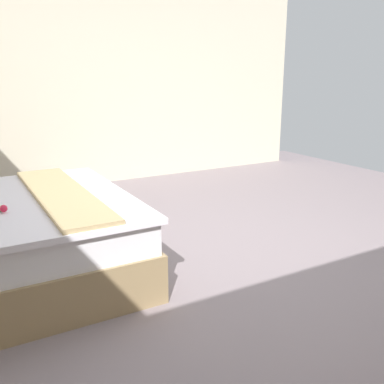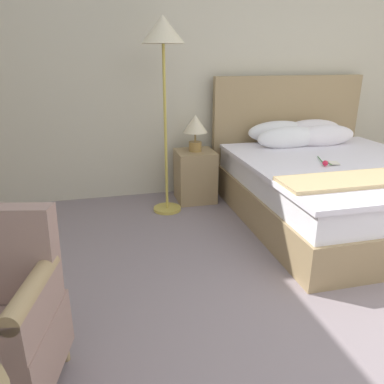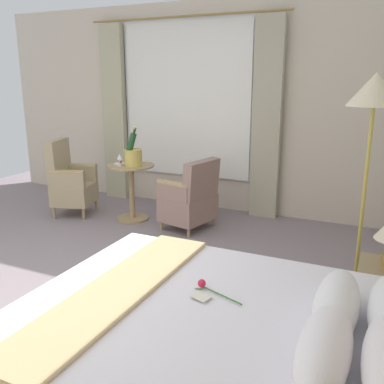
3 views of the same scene
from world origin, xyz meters
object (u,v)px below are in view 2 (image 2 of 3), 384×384
bed (330,182)px  nightstand (195,176)px  floor_lamp_brass (163,45)px  bedside_lamp (195,127)px

bed → nightstand: bearing=146.6°
bed → floor_lamp_brass: size_ratio=1.16×
bedside_lamp → floor_lamp_brass: floor_lamp_brass is taller
bedside_lamp → floor_lamp_brass: (-0.35, -0.23, 0.78)m
floor_lamp_brass → bedside_lamp: bearing=32.7°
nightstand → floor_lamp_brass: size_ratio=0.30×
bed → bedside_lamp: size_ratio=5.58×
nightstand → bed: bearing=-33.4°
bedside_lamp → nightstand: bearing=-0.0°
bed → bedside_lamp: (-1.15, 0.76, 0.45)m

